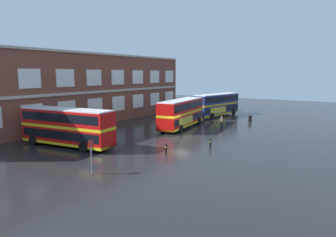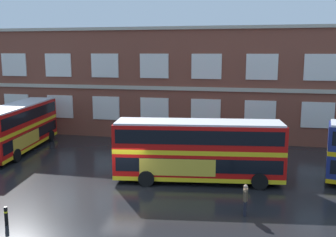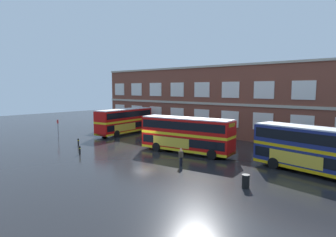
{
  "view_description": "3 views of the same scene",
  "coord_description": "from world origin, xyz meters",
  "px_view_note": "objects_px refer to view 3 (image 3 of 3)",
  "views": [
    {
      "loc": [
        -31.59,
        -19.21,
        7.77
      ],
      "look_at": [
        -0.38,
        1.64,
        2.01
      ],
      "focal_mm": 31.36,
      "sensor_mm": 36.0,
      "label": 1
    },
    {
      "loc": [
        7.81,
        -22.15,
        8.57
      ],
      "look_at": [
        2.19,
        3.31,
        4.03
      ],
      "focal_mm": 41.41,
      "sensor_mm": 36.0,
      "label": 2
    },
    {
      "loc": [
        24.95,
        -23.83,
        7.43
      ],
      "look_at": [
        0.67,
        3.54,
        3.63
      ],
      "focal_mm": 31.4,
      "sensor_mm": 36.0,
      "label": 3
    }
  ],
  "objects_px": {
    "double_decker_near": "(125,121)",
    "double_decker_far": "(317,150)",
    "bus_stand_flag": "(58,127)",
    "safety_bollard_east": "(78,142)",
    "station_litter_bin": "(246,181)",
    "safety_bollard_west": "(80,150)",
    "waiting_passenger": "(181,156)",
    "double_decker_middle": "(186,134)"
  },
  "relations": [
    {
      "from": "double_decker_middle",
      "to": "double_decker_far",
      "type": "height_order",
      "value": "same"
    },
    {
      "from": "double_decker_near",
      "to": "bus_stand_flag",
      "type": "height_order",
      "value": "double_decker_near"
    },
    {
      "from": "safety_bollard_west",
      "to": "waiting_passenger",
      "type": "bearing_deg",
      "value": 17.86
    },
    {
      "from": "bus_stand_flag",
      "to": "double_decker_middle",
      "type": "bearing_deg",
      "value": 12.1
    },
    {
      "from": "double_decker_near",
      "to": "waiting_passenger",
      "type": "height_order",
      "value": "double_decker_near"
    },
    {
      "from": "bus_stand_flag",
      "to": "station_litter_bin",
      "type": "distance_m",
      "value": 31.86
    },
    {
      "from": "double_decker_near",
      "to": "safety_bollard_east",
      "type": "height_order",
      "value": "double_decker_near"
    },
    {
      "from": "bus_stand_flag",
      "to": "double_decker_near",
      "type": "bearing_deg",
      "value": 62.35
    },
    {
      "from": "double_decker_near",
      "to": "station_litter_bin",
      "type": "distance_m",
      "value": 29.27
    },
    {
      "from": "waiting_passenger",
      "to": "bus_stand_flag",
      "type": "relative_size",
      "value": 0.63
    },
    {
      "from": "safety_bollard_east",
      "to": "safety_bollard_west",
      "type": "bearing_deg",
      "value": -29.7
    },
    {
      "from": "waiting_passenger",
      "to": "station_litter_bin",
      "type": "bearing_deg",
      "value": -12.5
    },
    {
      "from": "station_litter_bin",
      "to": "safety_bollard_east",
      "type": "distance_m",
      "value": 23.71
    },
    {
      "from": "double_decker_near",
      "to": "double_decker_far",
      "type": "height_order",
      "value": "same"
    },
    {
      "from": "bus_stand_flag",
      "to": "safety_bollard_west",
      "type": "height_order",
      "value": "bus_stand_flag"
    },
    {
      "from": "double_decker_middle",
      "to": "station_litter_bin",
      "type": "bearing_deg",
      "value": -31.38
    },
    {
      "from": "safety_bollard_west",
      "to": "safety_bollard_east",
      "type": "xyz_separation_m",
      "value": [
        -4.53,
        2.59,
        0.0
      ]
    },
    {
      "from": "double_decker_far",
      "to": "safety_bollard_west",
      "type": "bearing_deg",
      "value": -157.08
    },
    {
      "from": "double_decker_middle",
      "to": "waiting_passenger",
      "type": "height_order",
      "value": "double_decker_middle"
    },
    {
      "from": "safety_bollard_west",
      "to": "double_decker_near",
      "type": "bearing_deg",
      "value": 120.73
    },
    {
      "from": "waiting_passenger",
      "to": "double_decker_near",
      "type": "bearing_deg",
      "value": 154.08
    },
    {
      "from": "double_decker_middle",
      "to": "safety_bollard_east",
      "type": "distance_m",
      "value": 14.38
    },
    {
      "from": "station_litter_bin",
      "to": "safety_bollard_east",
      "type": "bearing_deg",
      "value": 178.73
    },
    {
      "from": "waiting_passenger",
      "to": "safety_bollard_east",
      "type": "distance_m",
      "value": 16.19
    },
    {
      "from": "double_decker_far",
      "to": "station_litter_bin",
      "type": "bearing_deg",
      "value": -111.94
    },
    {
      "from": "double_decker_near",
      "to": "bus_stand_flag",
      "type": "xyz_separation_m",
      "value": [
        -4.75,
        -9.07,
        -0.51
      ]
    },
    {
      "from": "double_decker_near",
      "to": "bus_stand_flag",
      "type": "distance_m",
      "value": 10.25
    },
    {
      "from": "safety_bollard_west",
      "to": "station_litter_bin",
      "type": "bearing_deg",
      "value": 6.14
    },
    {
      "from": "double_decker_near",
      "to": "station_litter_bin",
      "type": "height_order",
      "value": "double_decker_near"
    },
    {
      "from": "station_litter_bin",
      "to": "bus_stand_flag",
      "type": "bearing_deg",
      "value": 176.29
    },
    {
      "from": "waiting_passenger",
      "to": "double_decker_middle",
      "type": "bearing_deg",
      "value": 123.17
    },
    {
      "from": "waiting_passenger",
      "to": "bus_stand_flag",
      "type": "xyz_separation_m",
      "value": [
        -24.2,
        0.38,
        0.7
      ]
    },
    {
      "from": "double_decker_middle",
      "to": "safety_bollard_east",
      "type": "relative_size",
      "value": 11.84
    },
    {
      "from": "station_litter_bin",
      "to": "safety_bollard_east",
      "type": "height_order",
      "value": "station_litter_bin"
    },
    {
      "from": "bus_stand_flag",
      "to": "safety_bollard_east",
      "type": "height_order",
      "value": "bus_stand_flag"
    },
    {
      "from": "double_decker_near",
      "to": "safety_bollard_west",
      "type": "bearing_deg",
      "value": -59.27
    },
    {
      "from": "bus_stand_flag",
      "to": "safety_bollard_west",
      "type": "xyz_separation_m",
      "value": [
        12.6,
        -4.12,
        -1.14
      ]
    },
    {
      "from": "double_decker_far",
      "to": "safety_bollard_east",
      "type": "relative_size",
      "value": 11.87
    },
    {
      "from": "waiting_passenger",
      "to": "bus_stand_flag",
      "type": "bearing_deg",
      "value": 179.1
    },
    {
      "from": "double_decker_near",
      "to": "waiting_passenger",
      "type": "relative_size",
      "value": 6.62
    },
    {
      "from": "waiting_passenger",
      "to": "station_litter_bin",
      "type": "distance_m",
      "value": 7.76
    },
    {
      "from": "double_decker_near",
      "to": "safety_bollard_east",
      "type": "distance_m",
      "value": 11.23
    }
  ]
}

